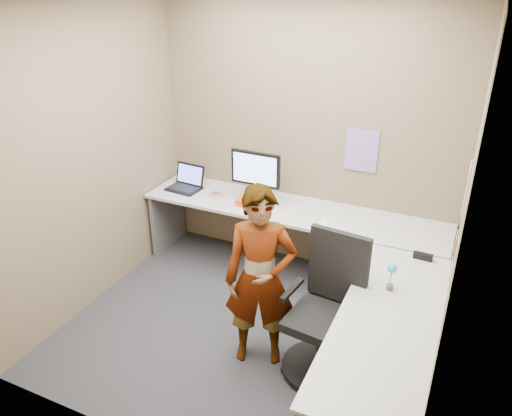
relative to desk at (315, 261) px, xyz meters
The scene contains 20 objects.
ground 0.83m from the desk, 138.54° to the right, with size 3.00×3.00×0.00m, color #25252A.
wall_back 1.27m from the desk, 115.54° to the left, with size 3.00×3.00×0.00m, color brown.
wall_right 1.36m from the desk, 19.95° to the right, with size 2.70×2.70×0.00m, color brown.
wall_left 2.12m from the desk, 168.73° to the right, with size 2.70×2.70×0.00m, color brown.
desk is the anchor object (origin of this frame).
paper_ream 0.97m from the desk, 146.59° to the left, with size 0.31×0.23×0.06m, color red.
monitor 1.08m from the desk, 145.72° to the left, with size 0.50×0.15×0.47m.
laptop 1.74m from the desk, 159.59° to the left, with size 0.36×0.31×0.24m.
trackball_mouse 1.34m from the desk, 156.96° to the left, with size 0.12×0.08×0.07m.
origami 0.46m from the desk, 96.61° to the left, with size 0.10×0.10×0.06m, color white.
stapler 0.87m from the desk, 11.08° to the left, with size 0.15×0.04×0.06m, color black.
flower 0.82m from the desk, 27.93° to the right, with size 0.07×0.07×0.22m.
calendar_purple 1.15m from the desk, 82.85° to the left, with size 0.30×0.01×0.40m, color #846BB7.
calendar_white 1.35m from the desk, 26.02° to the left, with size 0.01×0.28×0.38m, color white.
sticky_note_a 1.13m from the desk, ahead, with size 0.01×0.07×0.07m, color #F2E059.
sticky_note_b 1.10m from the desk, 11.49° to the left, with size 0.01×0.07×0.07m, color pink.
sticky_note_c 1.08m from the desk, ahead, with size 0.01×0.07×0.07m, color pink.
sticky_note_d 1.15m from the desk, 16.61° to the left, with size 0.01×0.07×0.07m, color #F2E059.
office_chair 0.62m from the desk, 62.49° to the right, with size 0.60×0.58×1.10m.
person 0.68m from the desk, 109.52° to the right, with size 0.54×0.35×1.47m, color #999399.
Camera 1 is at (1.48, -3.08, 2.83)m, focal length 35.00 mm.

